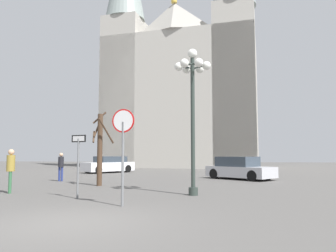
% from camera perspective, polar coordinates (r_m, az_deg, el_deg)
% --- Properties ---
extents(ground_plane, '(120.00, 120.00, 0.00)m').
position_cam_1_polar(ground_plane, '(8.08, -17.16, -15.88)').
color(ground_plane, '#514F4C').
extents(cathedral, '(19.63, 13.91, 33.06)m').
position_cam_1_polar(cathedral, '(41.64, 2.41, 7.80)').
color(cathedral, '#ADA89E').
rests_on(cathedral, ground).
extents(stop_sign, '(0.73, 0.14, 2.95)m').
position_cam_1_polar(stop_sign, '(10.05, -7.87, -2.15)').
color(stop_sign, slate).
rests_on(stop_sign, ground).
extents(one_way_arrow_sign, '(0.62, 0.24, 2.25)m').
position_cam_1_polar(one_way_arrow_sign, '(12.12, -15.42, -5.36)').
color(one_way_arrow_sign, slate).
rests_on(one_way_arrow_sign, ground).
extents(street_lamp, '(1.44, 1.29, 5.72)m').
position_cam_1_polar(street_lamp, '(12.87, 4.32, 5.99)').
color(street_lamp, '#2D3833').
rests_on(street_lamp, ground).
extents(bare_tree, '(1.17, 1.17, 3.76)m').
position_cam_1_polar(bare_tree, '(16.73, -11.83, -3.63)').
color(bare_tree, '#473323').
rests_on(bare_tree, ground).
extents(parked_car_near_silver, '(4.38, 4.05, 1.42)m').
position_cam_1_polar(parked_car_near_silver, '(21.13, 12.36, -7.29)').
color(parked_car_near_silver, '#B7B7BC').
rests_on(parked_car_near_silver, ground).
extents(parked_car_far_white, '(4.07, 4.53, 1.39)m').
position_cam_1_polar(parked_car_far_white, '(28.57, -10.34, -6.70)').
color(parked_car_far_white, silver).
rests_on(parked_car_far_white, ground).
extents(pedestrian_walking, '(0.32, 0.32, 1.64)m').
position_cam_1_polar(pedestrian_walking, '(20.18, -18.22, -6.34)').
color(pedestrian_walking, navy).
rests_on(pedestrian_walking, ground).
extents(pedestrian_standing, '(0.32, 0.32, 1.77)m').
position_cam_1_polar(pedestrian_standing, '(14.71, -25.81, -6.36)').
color(pedestrian_standing, '#33663F').
rests_on(pedestrian_standing, ground).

